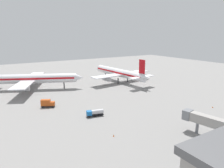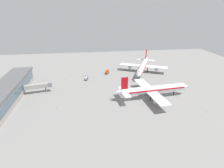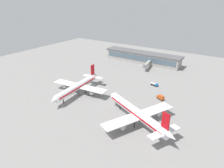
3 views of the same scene
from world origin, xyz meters
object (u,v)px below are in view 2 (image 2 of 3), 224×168
object	(u,v)px
safety_cone_near_gate	(66,79)
safety_cone_mid_apron	(57,108)
fuel_truck	(86,78)
catering_truck	(107,72)
safety_cone_far_side	(207,112)
airplane_taxiing	(143,66)
airplane_at_gate	(153,90)

from	to	relation	value
safety_cone_near_gate	safety_cone_mid_apron	world-z (taller)	same
fuel_truck	catering_truck	bearing A→B (deg)	-45.14
catering_truck	safety_cone_far_side	size ratio (longest dim) A/B	9.75
airplane_taxiing	catering_truck	size ratio (longest dim) A/B	8.91
catering_truck	safety_cone_mid_apron	bearing A→B (deg)	-5.50
airplane_at_gate	safety_cone_far_side	bearing A→B (deg)	-47.26
fuel_truck	safety_cone_near_gate	world-z (taller)	fuel_truck
safety_cone_near_gate	safety_cone_mid_apron	bearing A→B (deg)	-0.88
airplane_taxiing	catering_truck	bearing A→B (deg)	-66.59
airplane_at_gate	safety_cone_mid_apron	size ratio (longest dim) A/B	89.36
safety_cone_near_gate	airplane_at_gate	bearing A→B (deg)	54.67
catering_truck	safety_cone_mid_apron	distance (m)	69.89
safety_cone_mid_apron	safety_cone_far_side	size ratio (longest dim) A/B	1.00
safety_cone_mid_apron	safety_cone_far_side	bearing A→B (deg)	78.97
airplane_at_gate	safety_cone_far_side	distance (m)	34.44
catering_truck	safety_cone_far_side	distance (m)	90.43
catering_truck	safety_cone_far_side	xyz separation A→B (m)	(75.84, 49.24, -1.40)
airplane_taxiing	safety_cone_near_gate	size ratio (longest dim) A/B	86.89
catering_truck	fuel_truck	bearing A→B (deg)	-30.07
catering_truck	airplane_taxiing	bearing A→B (deg)	115.26
safety_cone_mid_apron	catering_truck	bearing A→B (deg)	147.46
airplane_taxiing	fuel_truck	world-z (taller)	airplane_taxiing
fuel_truck	safety_cone_near_gate	distance (m)	17.53
safety_cone_far_side	fuel_truck	bearing A→B (deg)	-132.59
fuel_truck	safety_cone_near_gate	xyz separation A→B (m)	(-2.56, -17.31, -1.09)
airplane_at_gate	fuel_truck	xyz separation A→B (m)	(-40.52, -43.47, -4.54)
safety_cone_near_gate	fuel_truck	bearing A→B (deg)	81.60
airplane_at_gate	airplane_taxiing	xyz separation A→B (m)	(-52.10, 9.60, 0.23)
catering_truck	safety_cone_near_gate	xyz separation A→B (m)	(10.07, -36.83, -1.40)
safety_cone_far_side	safety_cone_mid_apron	bearing A→B (deg)	-101.03
fuel_truck	safety_cone_mid_apron	size ratio (longest dim) A/B	10.93
airplane_at_gate	safety_cone_far_side	xyz separation A→B (m)	(22.69, 25.29, -5.63)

